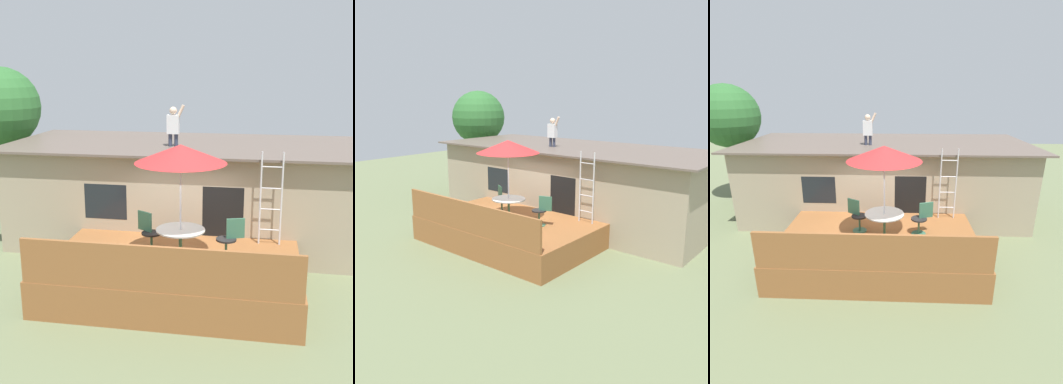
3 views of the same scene
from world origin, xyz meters
The scene contains 11 objects.
ground_plane centered at (0.00, 0.00, 0.00)m, with size 40.00×40.00×0.00m, color #66704C.
house centered at (0.00, 3.60, 1.40)m, with size 10.50×4.50×2.79m.
deck centered at (0.00, 0.00, 0.40)m, with size 5.42×3.53×0.80m, color brown.
deck_railing centered at (0.00, -1.72, 1.25)m, with size 5.32×0.08×0.90m, color brown.
patio_table centered at (0.18, -0.21, 1.39)m, with size 1.04×1.04×0.74m.
patio_umbrella centered at (0.18, -0.21, 3.15)m, with size 1.90×1.90×2.54m.
step_ladder centered at (2.04, 1.27, 1.90)m, with size 0.52×0.04×2.20m.
person_figure centered at (-0.55, 2.96, 3.40)m, with size 0.47×0.20×1.11m.
patio_chair_left centered at (-0.62, 0.27, 1.26)m, with size 0.57×0.45×0.92m.
patio_chair_right centered at (1.19, 0.14, 1.26)m, with size 0.60×0.44×0.92m.
backyard_tree centered at (-6.55, 4.84, 3.57)m, with size 2.57×2.57×4.89m.
Camera 1 is at (1.81, -9.92, 4.84)m, focal length 46.12 mm.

